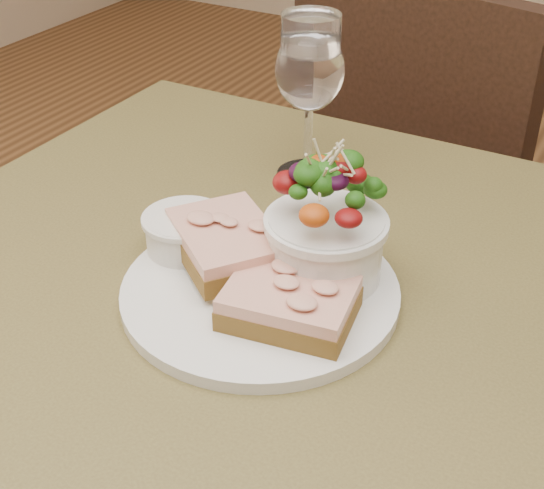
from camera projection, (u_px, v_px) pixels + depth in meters
The scene contains 9 objects.
cafe_table at pixel (261, 382), 0.74m from camera, with size 0.80×0.80×0.75m.
chair_far at pixel (435, 283), 1.48m from camera, with size 0.52×0.52×0.90m.
dinner_plate at pixel (260, 291), 0.69m from camera, with size 0.25×0.25×0.01m, color white.
sandwich_front at pixel (289, 303), 0.64m from camera, with size 0.12×0.09×0.03m.
sandwich_back at pixel (227, 242), 0.70m from camera, with size 0.14×0.14×0.03m.
ramekin at pixel (185, 230), 0.73m from camera, with size 0.08×0.08×0.04m.
salad_bowl at pixel (326, 220), 0.67m from camera, with size 0.10×0.10×0.13m.
garnish at pixel (243, 223), 0.76m from camera, with size 0.05×0.04×0.02m.
wine_glass at pixel (310, 75), 0.82m from camera, with size 0.08×0.08×0.18m.
Camera 1 is at (0.27, -0.47, 1.17)m, focal length 50.00 mm.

